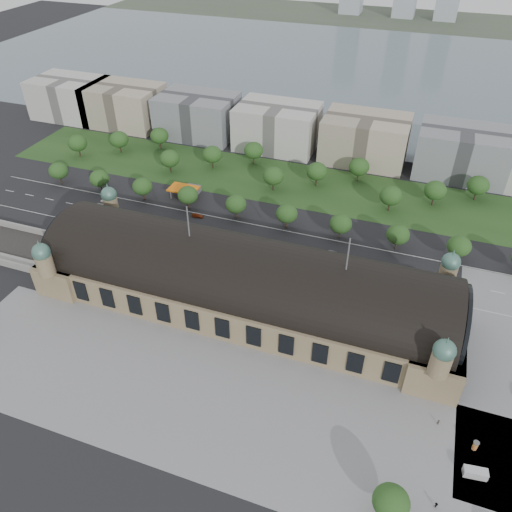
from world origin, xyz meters
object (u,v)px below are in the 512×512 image
(petrol_station, at_px, (189,189))
(parked_car_2, at_px, (124,232))
(parked_car_0, at_px, (96,226))
(parked_car_1, at_px, (108,234))
(parked_car_6, at_px, (213,251))
(traffic_car_6, at_px, (435,288))
(traffic_car_4, at_px, (293,252))
(traffic_car_5, at_px, (332,253))
(parked_car_5, at_px, (189,246))
(van_east, at_px, (474,473))
(pedestrian_2, at_px, (438,422))
(bus_east, at_px, (366,279))
(traffic_car_3, at_px, (198,216))
(traffic_car_2, at_px, (129,216))
(parked_car_3, at_px, (129,239))
(bus_mid, at_px, (315,260))
(bus_west, at_px, (235,244))
(advertising_column, at_px, (475,446))
(pedestrian_4, at_px, (436,505))
(parked_car_4, at_px, (181,249))

(petrol_station, distance_m, parked_car_2, 42.51)
(parked_car_0, distance_m, parked_car_1, 8.75)
(parked_car_6, bearing_deg, parked_car_1, -106.34)
(parked_car_0, bearing_deg, parked_car_6, 60.87)
(traffic_car_6, relative_size, parked_car_6, 1.04)
(parked_car_0, bearing_deg, parked_car_1, 38.44)
(parked_car_1, bearing_deg, traffic_car_4, 75.25)
(traffic_car_4, height_order, traffic_car_6, traffic_car_6)
(traffic_car_5, distance_m, parked_car_5, 59.97)
(van_east, bearing_deg, parked_car_6, 139.96)
(traffic_car_6, bearing_deg, pedestrian_2, -1.82)
(traffic_car_5, relative_size, bus_east, 0.32)
(traffic_car_3, relative_size, traffic_car_5, 1.26)
(traffic_car_2, height_order, parked_car_0, parked_car_0)
(parked_car_0, xyz_separation_m, parked_car_5, (45.67, 0.77, -0.07))
(traffic_car_6, relative_size, parked_car_5, 0.94)
(parked_car_3, relative_size, parked_car_5, 0.86)
(traffic_car_2, xyz_separation_m, van_east, (150.72, -78.72, 0.57))
(bus_mid, relative_size, van_east, 2.00)
(traffic_car_2, height_order, pedestrian_2, pedestrian_2)
(parked_car_3, distance_m, bus_mid, 80.03)
(petrol_station, bearing_deg, traffic_car_6, -15.72)
(parked_car_6, distance_m, bus_west, 9.88)
(traffic_car_2, bearing_deg, parked_car_0, -41.69)
(bus_east, bearing_deg, bus_west, 84.47)
(traffic_car_6, relative_size, parked_car_2, 1.09)
(petrol_station, xyz_separation_m, parked_car_0, (-26.09, -41.06, -2.13))
(traffic_car_2, distance_m, traffic_car_3, 31.78)
(traffic_car_6, relative_size, bus_east, 0.37)
(parked_car_0, height_order, bus_west, bus_west)
(advertising_column, bearing_deg, bus_east, 123.35)
(parked_car_2, relative_size, parked_car_5, 0.86)
(traffic_car_5, bearing_deg, pedestrian_2, -152.07)
(advertising_column, bearing_deg, pedestrian_4, -114.01)
(parked_car_0, bearing_deg, advertising_column, 40.17)
(traffic_car_6, bearing_deg, bus_mid, -96.67)
(traffic_car_2, height_order, parked_car_2, traffic_car_2)
(traffic_car_4, distance_m, traffic_car_5, 16.14)
(parked_car_6, relative_size, bus_west, 0.44)
(traffic_car_6, distance_m, parked_car_1, 137.75)
(traffic_car_4, height_order, pedestrian_2, pedestrian_2)
(traffic_car_4, xyz_separation_m, pedestrian_4, (62.91, -89.75, 0.29))
(bus_mid, bearing_deg, advertising_column, -132.98)
(parked_car_4, bearing_deg, parked_car_5, 117.49)
(parked_car_0, distance_m, parked_car_6, 56.75)
(traffic_car_6, relative_size, parked_car_3, 1.09)
(pedestrian_4, bearing_deg, pedestrian_2, -117.91)
(parked_car_1, bearing_deg, advertising_column, 44.87)
(parked_car_6, bearing_deg, parked_car_0, -110.26)
(traffic_car_3, bearing_deg, bus_mid, -111.22)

